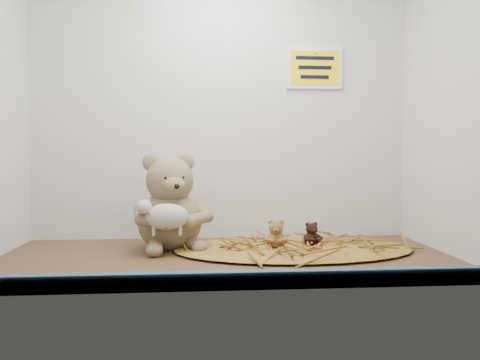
{
  "coord_description": "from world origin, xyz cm",
  "views": [
    {
      "loc": [
        -6.06,
        -120.77,
        26.69
      ],
      "look_at": [
        3.86,
        4.02,
        20.13
      ],
      "focal_mm": 35.0,
      "sensor_mm": 36.0,
      "label": 1
    }
  ],
  "objects": [
    {
      "name": "mini_teddy_brown",
      "position": [
        24.65,
        8.93,
        4.71
      ],
      "size": [
        6.72,
        6.95,
        6.8
      ],
      "primitive_type": null,
      "rotation": [
        0.0,
        0.0,
        0.24
      ],
      "color": "black",
      "rests_on": "straw_bed"
    },
    {
      "name": "main_teddy",
      "position": [
        -15.64,
        13.41,
        13.69
      ],
      "size": [
        27.7,
        28.54,
        27.37
      ],
      "primitive_type": null,
      "rotation": [
        0.0,
        0.0,
        0.28
      ],
      "color": "#947F5B",
      "rests_on": "shelf_floor"
    },
    {
      "name": "toy_lamb",
      "position": [
        -15.64,
        3.6,
        10.5
      ],
      "size": [
        15.13,
        9.23,
        9.77
      ],
      "primitive_type": null,
      "color": "beige",
      "rests_on": "main_teddy"
    },
    {
      "name": "wall_sign",
      "position": [
        30.0,
        29.4,
        55.0
      ],
      "size": [
        16.0,
        1.2,
        11.0
      ],
      "primitive_type": "cube",
      "color": "#E0BF0B",
      "rests_on": "back_wall"
    },
    {
      "name": "alcove_shell",
      "position": [
        0.0,
        9.0,
        45.0
      ],
      "size": [
        120.4,
        60.2,
        90.4
      ],
      "color": "#3B2414",
      "rests_on": "ground"
    },
    {
      "name": "straw_bed",
      "position": [
        19.35,
        7.67,
        0.65
      ],
      "size": [
        67.49,
        39.19,
        1.31
      ],
      "primitive_type": "ellipsoid",
      "color": "brown",
      "rests_on": "shelf_floor"
    },
    {
      "name": "front_rail",
      "position": [
        0.0,
        -28.8,
        1.8
      ],
      "size": [
        119.28,
        2.2,
        3.6
      ],
      "primitive_type": "cube",
      "color": "#345264",
      "rests_on": "shelf_floor"
    },
    {
      "name": "mini_teddy_tan",
      "position": [
        14.05,
        6.4,
        5.25
      ],
      "size": [
        7.44,
        7.72,
        7.89
      ],
      "primitive_type": null,
      "rotation": [
        0.0,
        0.0,
        -0.18
      ],
      "color": "brown",
      "rests_on": "straw_bed"
    }
  ]
}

